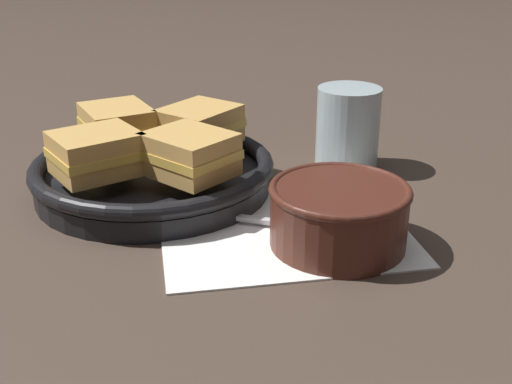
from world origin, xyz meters
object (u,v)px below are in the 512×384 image
(spoon, at_px, (325,229))
(drinking_glass, at_px, (348,128))
(sandwich_far_left, at_px, (190,154))
(sandwich_far_right, at_px, (199,126))
(skillet, at_px, (154,174))
(sandwich_near_left, at_px, (117,125))
(sandwich_near_right, at_px, (96,153))
(soup_bowl, at_px, (339,212))

(spoon, relative_size, drinking_glass, 1.36)
(sandwich_far_left, height_order, sandwich_far_right, same)
(spoon, distance_m, skillet, 0.22)
(sandwich_near_left, xyz_separation_m, sandwich_far_left, (0.10, -0.10, 0.00))
(sandwich_near_right, height_order, sandwich_far_left, same)
(skillet, xyz_separation_m, sandwich_near_right, (-0.05, -0.05, 0.04))
(soup_bowl, xyz_separation_m, sandwich_near_right, (-0.25, 0.09, 0.03))
(spoon, relative_size, sandwich_near_left, 1.24)
(sandwich_near_right, distance_m, sandwich_far_left, 0.10)
(sandwich_near_left, xyz_separation_m, drinking_glass, (0.28, 0.03, -0.01))
(skillet, xyz_separation_m, sandwich_near_left, (-0.05, 0.05, 0.04))
(sandwich_near_right, xyz_separation_m, sandwich_far_right, (0.10, 0.10, 0.00))
(sandwich_near_left, xyz_separation_m, sandwich_near_right, (-0.00, -0.10, 0.00))
(sandwich_near_left, bearing_deg, sandwich_far_right, -1.87)
(soup_bowl, xyz_separation_m, sandwich_near_left, (-0.25, 0.19, 0.03))
(soup_bowl, distance_m, spoon, 0.04)
(soup_bowl, relative_size, sandwich_far_left, 1.17)
(soup_bowl, bearing_deg, drinking_glass, 80.07)
(sandwich_far_right, bearing_deg, skillet, -136.87)
(spoon, xyz_separation_m, skillet, (-0.19, 0.12, 0.01))
(soup_bowl, height_order, drinking_glass, drinking_glass)
(spoon, bearing_deg, soup_bowl, -46.38)
(sandwich_far_left, relative_size, sandwich_far_right, 1.00)
(soup_bowl, bearing_deg, sandwich_far_right, 128.28)
(sandwich_near_right, relative_size, sandwich_far_left, 1.00)
(soup_bowl, relative_size, skillet, 0.49)
(sandwich_near_left, bearing_deg, drinking_glass, 5.15)
(skillet, bearing_deg, drinking_glass, 18.12)
(sandwich_near_left, height_order, drinking_glass, drinking_glass)
(soup_bowl, height_order, sandwich_far_right, sandwich_far_right)
(soup_bowl, relative_size, spoon, 0.96)
(sandwich_far_right, distance_m, drinking_glass, 0.19)
(sandwich_near_left, xyz_separation_m, sandwich_far_right, (0.10, -0.00, 0.00))
(sandwich_far_left, bearing_deg, skillet, 133.13)
(soup_bowl, height_order, sandwich_near_left, sandwich_near_left)
(soup_bowl, bearing_deg, skillet, 145.26)
(sandwich_far_left, distance_m, sandwich_far_right, 0.10)
(soup_bowl, distance_m, sandwich_near_left, 0.31)
(soup_bowl, relative_size, sandwich_far_right, 1.17)
(sandwich_near_left, bearing_deg, spoon, -35.46)
(sandwich_near_right, bearing_deg, skillet, 43.13)
(sandwich_near_left, relative_size, sandwich_far_right, 0.98)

